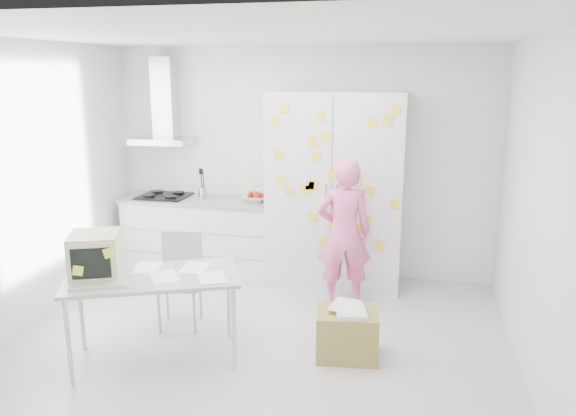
% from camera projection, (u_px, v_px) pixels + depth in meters
% --- Properties ---
extents(floor, '(4.50, 4.00, 0.02)m').
position_uv_depth(floor, '(258.00, 345.00, 5.10)').
color(floor, silver).
rests_on(floor, ground).
extents(walls, '(4.52, 4.01, 2.70)m').
position_uv_depth(walls, '(276.00, 183.00, 5.45)').
color(walls, white).
rests_on(walls, ground).
extents(ceiling, '(4.50, 4.00, 0.02)m').
position_uv_depth(ceiling, '(254.00, 34.00, 4.45)').
color(ceiling, white).
rests_on(ceiling, walls).
extents(counter_run, '(1.84, 0.63, 1.28)m').
position_uv_depth(counter_run, '(201.00, 234.00, 6.85)').
color(counter_run, white).
rests_on(counter_run, ground).
extents(range_hood, '(0.70, 0.48, 1.01)m').
position_uv_depth(range_hood, '(165.00, 110.00, 6.72)').
color(range_hood, silver).
rests_on(range_hood, walls).
extents(tall_cabinet, '(1.50, 0.68, 2.20)m').
position_uv_depth(tall_cabinet, '(335.00, 191.00, 6.32)').
color(tall_cabinet, silver).
rests_on(tall_cabinet, ground).
extents(person, '(0.64, 0.49, 1.57)m').
position_uv_depth(person, '(344.00, 233.00, 5.78)').
color(person, pink).
rests_on(person, ground).
extents(desk, '(1.57, 1.20, 1.12)m').
position_uv_depth(desk, '(116.00, 265.00, 4.62)').
color(desk, '#A7AAB2').
rests_on(desk, ground).
extents(chair, '(0.48, 0.48, 0.91)m').
position_uv_depth(chair, '(181.00, 273.00, 5.41)').
color(chair, '#B1B0AE').
rests_on(chair, ground).
extents(cardboard_box, '(0.56, 0.47, 0.45)m').
position_uv_depth(cardboard_box, '(347.00, 333.00, 4.84)').
color(cardboard_box, olive).
rests_on(cardboard_box, ground).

